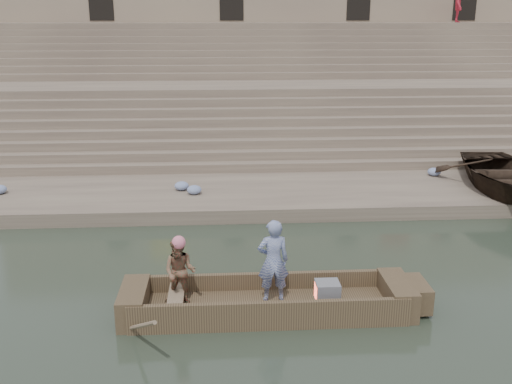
{
  "coord_description": "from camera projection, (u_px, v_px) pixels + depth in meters",
  "views": [
    {
      "loc": [
        -2.74,
        -9.13,
        5.53
      ],
      "look_at": [
        -1.89,
        4.44,
        1.4
      ],
      "focal_mm": 40.71,
      "sensor_mm": 36.0,
      "label": 1
    }
  ],
  "objects": [
    {
      "name": "ground",
      "position": [
        375.0,
        335.0,
        10.49
      ],
      "size": [
        120.0,
        120.0,
        0.0
      ],
      "primitive_type": "plane",
      "color": "#2A3628",
      "rests_on": "ground"
    },
    {
      "name": "ghat_steps",
      "position": [
        280.0,
        102.0,
        26.38
      ],
      "size": [
        32.0,
        11.0,
        5.2
      ],
      "color": "gray",
      "rests_on": "ground"
    },
    {
      "name": "standing_man",
      "position": [
        273.0,
        261.0,
        11.07
      ],
      "size": [
        0.63,
        0.44,
        1.66
      ],
      "primitive_type": "imported",
      "rotation": [
        0.0,
        0.0,
        3.22
      ],
      "color": "navy",
      "rests_on": "main_rowboat"
    },
    {
      "name": "lower_landing",
      "position": [
        309.0,
        195.0,
        18.07
      ],
      "size": [
        32.0,
        4.0,
        0.4
      ],
      "primitive_type": "cube",
      "color": "gray",
      "rests_on": "ground"
    },
    {
      "name": "cloth_bundles",
      "position": [
        280.0,
        183.0,
        18.15
      ],
      "size": [
        17.82,
        2.05,
        0.26
      ],
      "color": "#3F5999",
      "rests_on": "lower_landing"
    },
    {
      "name": "beached_rowboat",
      "position": [
        510.0,
        175.0,
        17.57
      ],
      "size": [
        4.02,
        5.35,
        1.05
      ],
      "primitive_type": "imported",
      "rotation": [
        0.0,
        0.0,
        -0.08
      ],
      "color": "#2D2116",
      "rests_on": "lower_landing"
    },
    {
      "name": "rowboat_trim",
      "position": [
        278.0,
        299.0,
        11.19
      ],
      "size": [
        6.04,
        2.63,
        1.98
      ],
      "color": "brown",
      "rests_on": "ground"
    },
    {
      "name": "pedestrian",
      "position": [
        460.0,
        4.0,
        30.88
      ],
      "size": [
        1.07,
        1.38,
        1.88
      ],
      "primitive_type": "imported",
      "rotation": [
        0.0,
        0.0,
        1.23
      ],
      "color": "#A81C2B",
      "rests_on": "upper_landing"
    },
    {
      "name": "mid_landing",
      "position": [
        284.0,
        117.0,
        24.88
      ],
      "size": [
        32.0,
        3.0,
        2.8
      ],
      "primitive_type": "cube",
      "color": "gray",
      "rests_on": "ground"
    },
    {
      "name": "upper_landing",
      "position": [
        270.0,
        73.0,
        31.22
      ],
      "size": [
        32.0,
        3.0,
        5.2
      ],
      "primitive_type": "cube",
      "color": "gray",
      "rests_on": "ground"
    },
    {
      "name": "building_wall",
      "position": [
        265.0,
        15.0,
        34.16
      ],
      "size": [
        32.0,
        5.07,
        11.2
      ],
      "color": "gray",
      "rests_on": "ground"
    },
    {
      "name": "television",
      "position": [
        327.0,
        292.0,
        11.22
      ],
      "size": [
        0.46,
        0.42,
        0.4
      ],
      "color": "slate",
      "rests_on": "main_rowboat"
    },
    {
      "name": "rowing_man",
      "position": [
        180.0,
        272.0,
        11.02
      ],
      "size": [
        0.73,
        0.62,
        1.31
      ],
      "primitive_type": "imported",
      "rotation": [
        0.0,
        0.0,
        -0.22
      ],
      "color": "#236B42",
      "rests_on": "main_rowboat"
    },
    {
      "name": "main_rowboat",
      "position": [
        267.0,
        308.0,
        11.24
      ],
      "size": [
        5.0,
        1.3,
        0.22
      ],
      "primitive_type": "cube",
      "color": "brown",
      "rests_on": "ground"
    }
  ]
}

